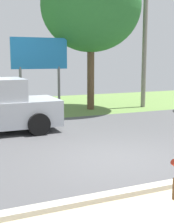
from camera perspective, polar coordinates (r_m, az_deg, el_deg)
name	(u,v)px	position (r m, az deg, el deg)	size (l,w,h in m)	color
ground_plane	(77,135)	(10.84, -1.84, -4.26)	(40.00, 22.00, 0.20)	#4C4C4F
utility_pole	(145,42)	(17.09, 10.41, 12.38)	(1.80, 0.24, 6.51)	gray
roadside_billboard	(40,59)	(14.61, -8.58, 9.48)	(2.60, 0.12, 3.50)	slate
tree_left_far	(91,6)	(16.23, 0.70, 18.64)	(4.92, 4.92, 7.36)	brown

